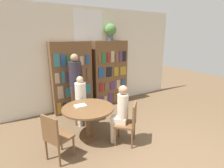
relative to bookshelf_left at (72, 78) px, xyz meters
The scene contains 13 objects.
ground_plane 3.29m from the bookshelf_left, 78.30° to the right, with size 16.00×16.00×0.00m, color brown.
wall_back 0.83m from the bookshelf_left, 17.04° to the left, with size 6.40×0.07×3.00m.
bookshelf_left is the anchor object (origin of this frame).
bookshelf_right 1.27m from the bookshelf_left, ahead, with size 1.15×0.34×2.04m.
flower_vase 1.86m from the bookshelf_left, ahead, with size 0.36×0.36×0.51m.
reading_table 1.65m from the bookshelf_left, 96.93° to the right, with size 1.10×1.10×0.71m.
chair_near_camera 2.27m from the bookshelf_left, 116.43° to the right, with size 0.54×0.54×0.90m.
chair_left_side 0.87m from the bookshelf_left, 94.05° to the right, with size 0.46×0.46×0.90m.
chair_far_side 2.31m from the bookshelf_left, 78.92° to the right, with size 0.57×0.57×0.90m.
seated_reader_left 0.94m from the bookshelf_left, 95.09° to the right, with size 0.32×0.40×1.23m.
seated_reader_right 2.13m from the bookshelf_left, 81.76° to the right, with size 0.38×0.38×1.25m.
librarian_standing 0.51m from the bookshelf_left, 97.13° to the right, with size 0.32×0.59×1.75m.
open_book_on_table 1.52m from the bookshelf_left, 102.24° to the right, with size 0.24×0.18×0.03m.
Camera 1 is at (-2.16, -1.73, 2.17)m, focal length 28.00 mm.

